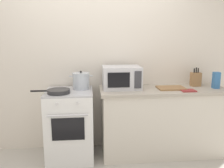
{
  "coord_description": "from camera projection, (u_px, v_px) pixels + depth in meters",
  "views": [
    {
      "loc": [
        -0.09,
        -2.48,
        1.63
      ],
      "look_at": [
        0.21,
        0.6,
        1.0
      ],
      "focal_mm": 38.98,
      "sensor_mm": 36.0,
      "label": 1
    }
  ],
  "objects": [
    {
      "name": "stock_pot",
      "position": [
        81.0,
        81.0,
        3.22
      ],
      "size": [
        0.31,
        0.22,
        0.24
      ],
      "color": "silver",
      "rests_on": "stove"
    },
    {
      "name": "countertop_right",
      "position": [
        163.0,
        90.0,
        3.26
      ],
      "size": [
        1.7,
        0.6,
        0.04
      ],
      "primitive_type": "cube",
      "color": "#ADA393",
      "rests_on": "lower_cabinet_right"
    },
    {
      "name": "oven_mitt",
      "position": [
        188.0,
        91.0,
        3.11
      ],
      "size": [
        0.18,
        0.14,
        0.02
      ],
      "primitive_type": "cube",
      "color": "#993333",
      "rests_on": "countertop_right"
    },
    {
      "name": "back_wall",
      "position": [
        116.0,
        62.0,
        3.48
      ],
      "size": [
        4.4,
        0.1,
        2.5
      ],
      "primitive_type": "cube",
      "color": "silver",
      "rests_on": "ground_plane"
    },
    {
      "name": "cutting_board",
      "position": [
        171.0,
        88.0,
        3.24
      ],
      "size": [
        0.36,
        0.26,
        0.02
      ],
      "primitive_type": "cube",
      "color": "#997047",
      "rests_on": "countertop_right"
    },
    {
      "name": "lower_cabinet_right",
      "position": [
        162.0,
        122.0,
        3.35
      ],
      "size": [
        1.64,
        0.56,
        0.88
      ],
      "primitive_type": "cube",
      "color": "beige",
      "rests_on": "ground_plane"
    },
    {
      "name": "stove",
      "position": [
        70.0,
        125.0,
        3.21
      ],
      "size": [
        0.6,
        0.64,
        0.92
      ],
      "color": "white",
      "rests_on": "ground_plane"
    },
    {
      "name": "microwave",
      "position": [
        122.0,
        77.0,
        3.23
      ],
      "size": [
        0.5,
        0.37,
        0.3
      ],
      "color": "silver",
      "rests_on": "countertop_right"
    },
    {
      "name": "knife_block",
      "position": [
        196.0,
        79.0,
        3.4
      ],
      "size": [
        0.13,
        0.1,
        0.26
      ],
      "color": "#997047",
      "rests_on": "countertop_right"
    },
    {
      "name": "frying_pan",
      "position": [
        58.0,
        91.0,
        2.99
      ],
      "size": [
        0.48,
        0.28,
        0.05
      ],
      "color": "#28282B",
      "rests_on": "stove"
    },
    {
      "name": "pasta_box",
      "position": [
        216.0,
        80.0,
        3.25
      ],
      "size": [
        0.08,
        0.08,
        0.22
      ],
      "primitive_type": "cube",
      "color": "teal",
      "rests_on": "countertop_right"
    }
  ]
}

